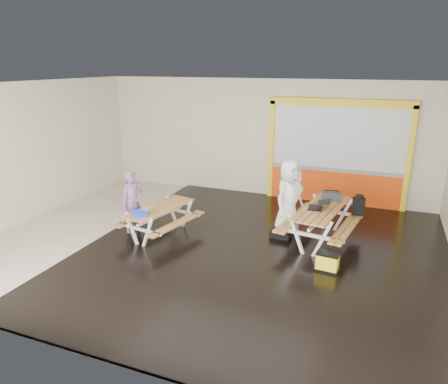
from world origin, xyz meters
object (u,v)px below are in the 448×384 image
at_px(laptop_left, 144,211).
at_px(dark_case, 281,233).
at_px(person_right, 289,198).
at_px(backpack, 359,205).
at_px(picnic_table_left, 160,214).
at_px(picnic_table_right, 321,216).
at_px(person_left, 133,203).
at_px(fluke_bag, 327,262).
at_px(laptop_right, 318,206).
at_px(blue_pouch, 139,214).
at_px(toolbox, 331,196).

distance_m(laptop_left, dark_case, 3.18).
distance_m(person_right, backpack, 1.60).
height_order(picnic_table_left, dark_case, picnic_table_left).
relative_size(picnic_table_right, person_left, 1.51).
bearing_deg(picnic_table_right, fluke_bag, -75.53).
xyz_separation_m(person_left, laptop_right, (4.17, 0.97, 0.14)).
height_order(laptop_right, backpack, laptop_right).
bearing_deg(person_left, backpack, -45.35).
height_order(picnic_table_left, laptop_left, laptop_left).
distance_m(picnic_table_left, backpack, 4.60).
bearing_deg(person_left, picnic_table_left, -60.24).
xyz_separation_m(picnic_table_right, fluke_bag, (0.35, -1.37, -0.42)).
height_order(picnic_table_right, blue_pouch, picnic_table_right).
bearing_deg(blue_pouch, picnic_table_right, 24.47).
xyz_separation_m(dark_case, fluke_bag, (1.24, -1.26, 0.09)).
height_order(picnic_table_left, backpack, backpack).
xyz_separation_m(picnic_table_left, backpack, (4.28, 1.69, 0.22)).
xyz_separation_m(person_right, toolbox, (0.92, 0.31, 0.06)).
height_order(toolbox, dark_case, toolbox).
distance_m(person_left, laptop_right, 4.28).
xyz_separation_m(person_right, dark_case, (-0.08, -0.38, -0.76)).
distance_m(laptop_left, toolbox, 4.31).
bearing_deg(fluke_bag, person_left, 176.24).
distance_m(laptop_right, toolbox, 0.71).
bearing_deg(laptop_right, picnic_table_right, 55.42).
relative_size(picnic_table_right, person_right, 1.28).
height_order(person_left, laptop_left, person_left).
bearing_deg(person_left, person_right, -43.32).
bearing_deg(blue_pouch, person_left, 132.72).
height_order(person_left, dark_case, person_left).
bearing_deg(person_left, laptop_right, -51.59).
height_order(blue_pouch, dark_case, blue_pouch).
height_order(picnic_table_left, person_right, person_right).
bearing_deg(person_right, backpack, -50.24).
xyz_separation_m(laptop_left, backpack, (4.41, 2.14, -0.00)).
bearing_deg(toolbox, fluke_bag, -83.00).
distance_m(person_left, toolbox, 4.66).
xyz_separation_m(picnic_table_left, person_right, (2.74, 1.29, 0.33)).
bearing_deg(person_right, picnic_table_right, -83.37).
distance_m(person_right, blue_pouch, 3.47).
bearing_deg(laptop_left, laptop_right, 20.73).
xyz_separation_m(picnic_table_right, backpack, (0.74, 0.67, 0.13)).
distance_m(picnic_table_left, blue_pouch, 0.71).
relative_size(picnic_table_left, toolbox, 4.42).
relative_size(picnic_table_left, blue_pouch, 6.28).
relative_size(person_right, dark_case, 4.06).
xyz_separation_m(picnic_table_right, dark_case, (-0.88, -0.11, -0.52)).
bearing_deg(person_left, laptop_left, -99.99).
relative_size(person_right, laptop_left, 4.59).
distance_m(toolbox, dark_case, 1.47).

